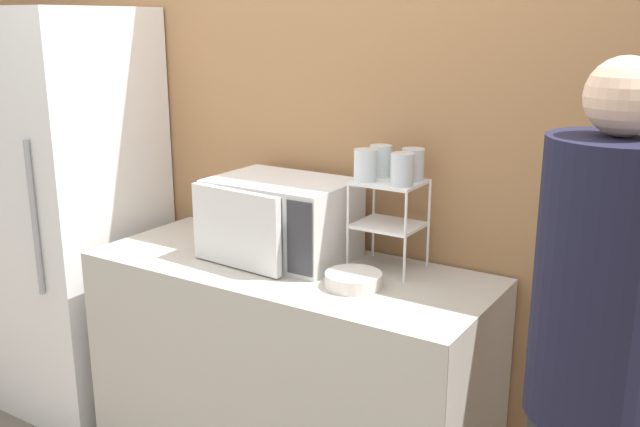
% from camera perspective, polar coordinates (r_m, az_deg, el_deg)
% --- Properties ---
extents(wall_back, '(8.00, 0.06, 2.60)m').
position_cam_1_polar(wall_back, '(2.95, 1.38, 4.57)').
color(wall_back, '#9E7047').
rests_on(wall_back, ground_plane).
extents(counter, '(1.59, 0.65, 0.93)m').
position_cam_1_polar(counter, '(2.94, -2.50, -12.78)').
color(counter, '#B7B2A8').
rests_on(counter, ground_plane).
extents(microwave, '(0.54, 0.44, 0.31)m').
position_cam_1_polar(microwave, '(2.81, -3.25, -0.41)').
color(microwave, silver).
rests_on(microwave, counter).
extents(dish_rack, '(0.25, 0.21, 0.34)m').
position_cam_1_polar(dish_rack, '(2.66, 5.54, 0.59)').
color(dish_rack, white).
rests_on(dish_rack, counter).
extents(glass_front_left, '(0.08, 0.08, 0.12)m').
position_cam_1_polar(glass_front_left, '(2.61, 3.64, 3.88)').
color(glass_front_left, silver).
rests_on(glass_front_left, dish_rack).
extents(glass_back_right, '(0.08, 0.08, 0.12)m').
position_cam_1_polar(glass_back_right, '(2.64, 7.45, 3.91)').
color(glass_back_right, silver).
rests_on(glass_back_right, dish_rack).
extents(glass_front_right, '(0.08, 0.08, 0.12)m').
position_cam_1_polar(glass_front_right, '(2.55, 6.59, 3.52)').
color(glass_front_right, silver).
rests_on(glass_front_right, dish_rack).
extents(glass_back_left, '(0.08, 0.08, 0.12)m').
position_cam_1_polar(glass_back_left, '(2.69, 4.88, 4.22)').
color(glass_back_left, silver).
rests_on(glass_back_left, dish_rack).
extents(bowl, '(0.20, 0.20, 0.05)m').
position_cam_1_polar(bowl, '(2.53, 2.70, -5.34)').
color(bowl, silver).
rests_on(bowl, counter).
extents(person, '(0.35, 0.35, 1.77)m').
position_cam_1_polar(person, '(2.03, 21.21, -10.61)').
color(person, '#2D2D33').
rests_on(person, ground_plane).
extents(refrigerator, '(0.72, 0.69, 1.90)m').
position_cam_1_polar(refrigerator, '(3.58, -19.39, -0.10)').
color(refrigerator, white).
rests_on(refrigerator, ground_plane).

